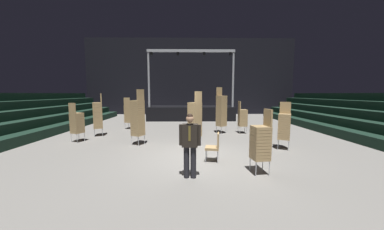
{
  "coord_description": "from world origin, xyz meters",
  "views": [
    {
      "loc": [
        -0.19,
        -6.88,
        2.21
      ],
      "look_at": [
        -0.06,
        0.76,
        1.4
      ],
      "focal_mm": 18.88,
      "sensor_mm": 36.0,
      "label": 1
    }
  ],
  "objects_px": {
    "chair_stack_front_left": "(98,115)",
    "chair_stack_mid_left": "(138,117)",
    "chair_stack_aisle_left": "(242,117)",
    "man_with_tie": "(190,142)",
    "chair_stack_rear_left": "(129,113)",
    "stage_riser": "(191,112)",
    "chair_stack_mid_centre": "(221,110)",
    "chair_stack_mid_right": "(284,126)",
    "chair_stack_front_right": "(261,142)",
    "chair_stack_rear_centre": "(77,122)",
    "loose_chair_near_man": "(214,145)",
    "chair_stack_rear_right": "(195,119)"
  },
  "relations": [
    {
      "from": "chair_stack_front_right",
      "to": "loose_chair_near_man",
      "type": "bearing_deg",
      "value": 41.12
    },
    {
      "from": "chair_stack_front_left",
      "to": "chair_stack_rear_left",
      "type": "bearing_deg",
      "value": -49.38
    },
    {
      "from": "man_with_tie",
      "to": "chair_stack_rear_right",
      "type": "xyz_separation_m",
      "value": [
        0.23,
        3.31,
        0.19
      ]
    },
    {
      "from": "chair_stack_front_right",
      "to": "chair_stack_aisle_left",
      "type": "height_order",
      "value": "same"
    },
    {
      "from": "chair_stack_front_left",
      "to": "chair_stack_rear_centre",
      "type": "distance_m",
      "value": 1.36
    },
    {
      "from": "chair_stack_front_left",
      "to": "loose_chair_near_man",
      "type": "relative_size",
      "value": 2.35
    },
    {
      "from": "chair_stack_front_left",
      "to": "chair_stack_mid_left",
      "type": "relative_size",
      "value": 0.93
    },
    {
      "from": "chair_stack_mid_left",
      "to": "chair_stack_mid_centre",
      "type": "height_order",
      "value": "chair_stack_mid_centre"
    },
    {
      "from": "man_with_tie",
      "to": "chair_stack_mid_right",
      "type": "relative_size",
      "value": 0.91
    },
    {
      "from": "chair_stack_mid_right",
      "to": "chair_stack_rear_right",
      "type": "bearing_deg",
      "value": 18.04
    },
    {
      "from": "chair_stack_mid_centre",
      "to": "chair_stack_rear_left",
      "type": "distance_m",
      "value": 5.78
    },
    {
      "from": "chair_stack_front_left",
      "to": "chair_stack_mid_centre",
      "type": "distance_m",
      "value": 6.59
    },
    {
      "from": "man_with_tie",
      "to": "chair_stack_mid_right",
      "type": "xyz_separation_m",
      "value": [
        3.76,
        2.71,
        -0.02
      ]
    },
    {
      "from": "stage_riser",
      "to": "chair_stack_front_left",
      "type": "height_order",
      "value": "stage_riser"
    },
    {
      "from": "chair_stack_front_left",
      "to": "chair_stack_rear_right",
      "type": "height_order",
      "value": "chair_stack_rear_right"
    },
    {
      "from": "chair_stack_front_right",
      "to": "loose_chair_near_man",
      "type": "distance_m",
      "value": 1.58
    },
    {
      "from": "chair_stack_front_left",
      "to": "chair_stack_mid_left",
      "type": "bearing_deg",
      "value": -150.8
    },
    {
      "from": "chair_stack_mid_centre",
      "to": "chair_stack_rear_left",
      "type": "bearing_deg",
      "value": -51.52
    },
    {
      "from": "chair_stack_rear_left",
      "to": "chair_stack_mid_centre",
      "type": "bearing_deg",
      "value": 1.8
    },
    {
      "from": "chair_stack_rear_left",
      "to": "stage_riser",
      "type": "bearing_deg",
      "value": 65.8
    },
    {
      "from": "chair_stack_rear_right",
      "to": "loose_chair_near_man",
      "type": "distance_m",
      "value": 2.19
    },
    {
      "from": "chair_stack_mid_left",
      "to": "chair_stack_mid_centre",
      "type": "bearing_deg",
      "value": -29.34
    },
    {
      "from": "chair_stack_front_right",
      "to": "chair_stack_aisle_left",
      "type": "distance_m",
      "value": 5.8
    },
    {
      "from": "stage_riser",
      "to": "chair_stack_rear_left",
      "type": "bearing_deg",
      "value": -130.99
    },
    {
      "from": "chair_stack_mid_right",
      "to": "chair_stack_rear_right",
      "type": "height_order",
      "value": "chair_stack_rear_right"
    },
    {
      "from": "chair_stack_front_right",
      "to": "chair_stack_front_left",
      "type": "bearing_deg",
      "value": 45.86
    },
    {
      "from": "chair_stack_front_left",
      "to": "chair_stack_mid_right",
      "type": "xyz_separation_m",
      "value": [
        8.53,
        -2.68,
        -0.17
      ]
    },
    {
      "from": "chair_stack_front_right",
      "to": "chair_stack_mid_right",
      "type": "xyz_separation_m",
      "value": [
        1.82,
        2.45,
        0.04
      ]
    },
    {
      "from": "chair_stack_front_left",
      "to": "chair_stack_front_right",
      "type": "relative_size",
      "value": 1.24
    },
    {
      "from": "stage_riser",
      "to": "chair_stack_rear_centre",
      "type": "relative_size",
      "value": 3.99
    },
    {
      "from": "chair_stack_mid_centre",
      "to": "chair_stack_aisle_left",
      "type": "xyz_separation_m",
      "value": [
        1.18,
        -0.06,
        -0.38
      ]
    },
    {
      "from": "chair_stack_front_right",
      "to": "chair_stack_mid_right",
      "type": "relative_size",
      "value": 0.95
    },
    {
      "from": "chair_stack_rear_centre",
      "to": "loose_chair_near_man",
      "type": "distance_m",
      "value": 6.61
    },
    {
      "from": "chair_stack_front_left",
      "to": "chair_stack_rear_right",
      "type": "distance_m",
      "value": 5.42
    },
    {
      "from": "chair_stack_rear_centre",
      "to": "loose_chair_near_man",
      "type": "height_order",
      "value": "chair_stack_rear_centre"
    },
    {
      "from": "chair_stack_rear_right",
      "to": "chair_stack_front_left",
      "type": "bearing_deg",
      "value": 111.4
    },
    {
      "from": "chair_stack_mid_right",
      "to": "loose_chair_near_man",
      "type": "height_order",
      "value": "chair_stack_mid_right"
    },
    {
      "from": "chair_stack_mid_centre",
      "to": "chair_stack_rear_centre",
      "type": "relative_size",
      "value": 1.43
    },
    {
      "from": "chair_stack_front_left",
      "to": "chair_stack_aisle_left",
      "type": "bearing_deg",
      "value": -110.19
    },
    {
      "from": "chair_stack_rear_centre",
      "to": "chair_stack_mid_centre",
      "type": "bearing_deg",
      "value": 39.91
    },
    {
      "from": "man_with_tie",
      "to": "chair_stack_aisle_left",
      "type": "height_order",
      "value": "chair_stack_aisle_left"
    },
    {
      "from": "chair_stack_rear_centre",
      "to": "chair_stack_front_right",
      "type": "bearing_deg",
      "value": -3.96
    },
    {
      "from": "loose_chair_near_man",
      "to": "chair_stack_mid_right",
      "type": "bearing_deg",
      "value": -53.96
    },
    {
      "from": "chair_stack_front_left",
      "to": "loose_chair_near_man",
      "type": "distance_m",
      "value": 6.94
    },
    {
      "from": "chair_stack_front_left",
      "to": "man_with_tie",
      "type": "bearing_deg",
      "value": -162.97
    },
    {
      "from": "stage_riser",
      "to": "loose_chair_near_man",
      "type": "height_order",
      "value": "stage_riser"
    },
    {
      "from": "chair_stack_front_left",
      "to": "chair_stack_mid_left",
      "type": "distance_m",
      "value": 3.16
    },
    {
      "from": "chair_stack_mid_right",
      "to": "chair_stack_rear_centre",
      "type": "height_order",
      "value": "chair_stack_mid_right"
    },
    {
      "from": "chair_stack_mid_centre",
      "to": "chair_stack_rear_left",
      "type": "xyz_separation_m",
      "value": [
        -5.57,
        1.49,
        -0.29
      ]
    },
    {
      "from": "chair_stack_rear_right",
      "to": "chair_stack_aisle_left",
      "type": "bearing_deg",
      "value": -1.84
    }
  ]
}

